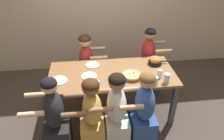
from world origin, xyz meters
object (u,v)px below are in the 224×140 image
(drinking_glass_b, at_px, (88,82))
(drinking_glass_e, at_px, (97,85))
(skillet_bowl, at_px, (155,61))
(drinking_glass_d, at_px, (160,74))
(empty_plate_b, at_px, (93,65))
(diner_near_center, at_px, (116,115))
(drinking_glass_f, at_px, (122,80))
(diner_near_midright, at_px, (144,113))
(empty_plate_c, at_px, (89,76))
(diner_far_right, at_px, (148,62))
(pizza_board_main, at_px, (132,75))
(drinking_glass_c, at_px, (167,79))
(diner_near_midleft, at_px, (92,118))
(empty_plate_a, at_px, (59,80))
(drinking_glass_a, at_px, (156,81))
(diner_far_midleft, at_px, (87,66))
(diner_near_left, at_px, (55,121))

(drinking_glass_b, height_order, drinking_glass_e, drinking_glass_b)
(skillet_bowl, distance_m, drinking_glass_d, 0.37)
(empty_plate_b, relative_size, diner_near_center, 0.18)
(skillet_bowl, relative_size, drinking_glass_d, 2.67)
(diner_near_center, bearing_deg, drinking_glass_b, 40.64)
(drinking_glass_d, bearing_deg, drinking_glass_f, -169.42)
(drinking_glass_d, distance_m, diner_near_midright, 0.63)
(empty_plate_c, xyz_separation_m, diner_near_midright, (0.67, -0.59, -0.24))
(skillet_bowl, distance_m, diner_far_right, 0.54)
(pizza_board_main, height_order, empty_plate_b, pizza_board_main)
(drinking_glass_c, xyz_separation_m, diner_near_midright, (-0.38, -0.32, -0.29))
(skillet_bowl, bearing_deg, diner_near_midright, -113.82)
(pizza_board_main, bearing_deg, diner_near_midleft, -139.70)
(empty_plate_b, bearing_deg, drinking_glass_c, -30.51)
(drinking_glass_c, bearing_deg, diner_far_right, 89.12)
(empty_plate_a, xyz_separation_m, empty_plate_b, (0.48, 0.37, 0.00))
(diner_near_midright, distance_m, diner_far_right, 1.35)
(skillet_bowl, xyz_separation_m, drinking_glass_a, (-0.15, -0.53, -0.01))
(diner_far_midleft, bearing_deg, diner_far_right, 90.00)
(diner_near_midright, relative_size, diner_far_right, 0.98)
(diner_far_midleft, distance_m, diner_near_midleft, 1.29)
(empty_plate_b, distance_m, diner_near_center, 0.96)
(skillet_bowl, distance_m, empty_plate_b, 0.98)
(skillet_bowl, relative_size, empty_plate_c, 1.37)
(diner_far_midleft, relative_size, diner_near_left, 0.96)
(drinking_glass_b, bearing_deg, empty_plate_a, 160.21)
(empty_plate_c, height_order, drinking_glass_f, drinking_glass_f)
(diner_near_midleft, relative_size, diner_near_left, 0.96)
(empty_plate_a, distance_m, drinking_glass_b, 0.43)
(drinking_glass_f, xyz_separation_m, diner_near_midleft, (-0.43, -0.36, -0.30))
(drinking_glass_c, bearing_deg, empty_plate_a, 171.83)
(drinking_glass_d, distance_m, drinking_glass_f, 0.57)
(pizza_board_main, bearing_deg, drinking_glass_d, -5.87)
(diner_near_center, bearing_deg, empty_plate_a, 54.11)
(empty_plate_c, bearing_deg, empty_plate_b, 79.02)
(drinking_glass_c, bearing_deg, drinking_glass_a, -172.47)
(drinking_glass_c, height_order, drinking_glass_f, drinking_glass_c)
(diner_far_right, bearing_deg, diner_far_midleft, -90.00)
(diner_near_midleft, bearing_deg, pizza_board_main, -49.70)
(skillet_bowl, height_order, diner_near_left, diner_near_left)
(pizza_board_main, distance_m, diner_far_midleft, 1.05)
(skillet_bowl, distance_m, drinking_glass_e, 1.07)
(diner_far_right, bearing_deg, pizza_board_main, -30.31)
(skillet_bowl, xyz_separation_m, empty_plate_b, (-0.97, 0.07, -0.05))
(diner_near_midright, xyz_separation_m, diner_far_right, (0.39, 1.29, 0.01))
(drinking_glass_c, relative_size, drinking_glass_d, 1.17)
(empty_plate_a, bearing_deg, pizza_board_main, -1.68)
(skillet_bowl, bearing_deg, diner_near_left, -150.81)
(drinking_glass_e, bearing_deg, diner_near_midleft, -107.31)
(empty_plate_c, distance_m, drinking_glass_d, 1.00)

